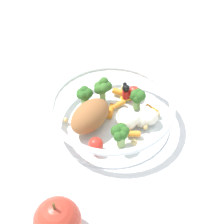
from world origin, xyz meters
TOP-DOWN VIEW (x-y plane):
  - ground_plane at (0.00, 0.00)m, footprint 2.40×2.40m
  - food_container at (-0.02, -0.02)m, footprint 0.22×0.22m
  - loose_apple at (-0.15, -0.20)m, footprint 0.07×0.07m
  - folded_napkin at (0.09, 0.18)m, footprint 0.17×0.15m

SIDE VIEW (x-z plane):
  - ground_plane at x=0.00m, z-range 0.00..0.00m
  - folded_napkin at x=0.09m, z-range 0.00..0.01m
  - food_container at x=-0.02m, z-range 0.00..0.06m
  - loose_apple at x=-0.15m, z-range -0.01..0.07m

